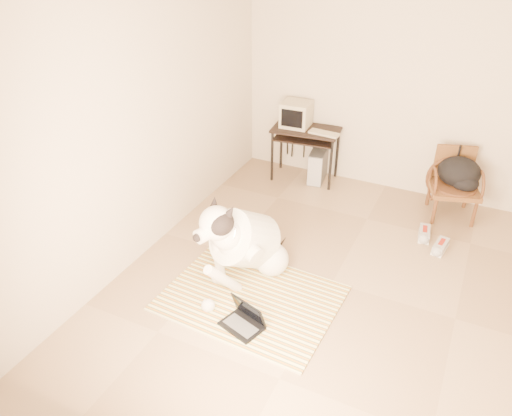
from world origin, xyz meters
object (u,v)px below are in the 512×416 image
Objects in this scene: laptop at (244,319)px; crt_monitor at (296,114)px; rattan_chair at (454,184)px; backpack at (460,174)px; computer_desk at (306,136)px; dog at (245,242)px; pc_tower at (318,165)px.

laptop is 1.12× the size of crt_monitor.
backpack is (0.04, 0.02, 0.13)m from rattan_chair.
crt_monitor is at bearing 103.83° from laptop.
computer_desk is 1.88× the size of backpack.
dog is 3.31× the size of laptop.
dog reaches higher than computer_desk.
computer_desk is 0.45m from pc_tower.
laptop is 0.46× the size of computer_desk.
rattan_chair reaches higher than laptop.
dog is 0.80m from laptop.
crt_monitor reaches higher than laptop.
computer_desk is at bearing 177.50° from rattan_chair.
rattan_chair is at bearing 64.06° from laptop.
dog is 2.36m from crt_monitor.
crt_monitor is 2.14m from rattan_chair.
laptop is at bearing -115.94° from rattan_chair.
backpack is at bearing 51.36° from dog.
pc_tower reaches higher than laptop.
backpack reaches higher than pc_tower.
laptop is 0.88× the size of pc_tower.
laptop is at bearing -116.49° from backpack.
pc_tower is (-0.38, 2.94, 0.13)m from laptop.
backpack is at bearing 20.31° from rattan_chair.
dog is 1.53× the size of computer_desk.
rattan_chair reaches higher than pc_tower.
crt_monitor is (-0.72, 2.93, 0.81)m from laptop.
rattan_chair is at bearing 51.83° from dog.
computer_desk is at bearing -163.10° from pc_tower.
dog reaches higher than laptop.
rattan_chair is (2.08, -0.12, -0.48)m from crt_monitor.
dog is at bearing -88.69° from pc_tower.
dog reaches higher than pc_tower.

